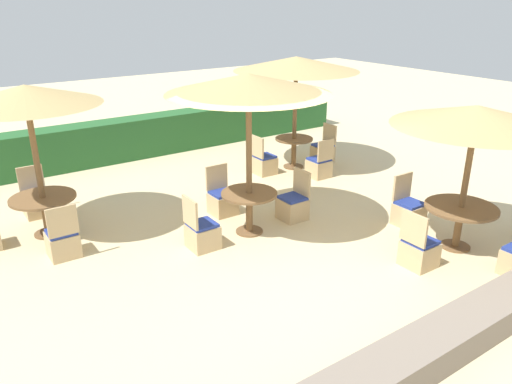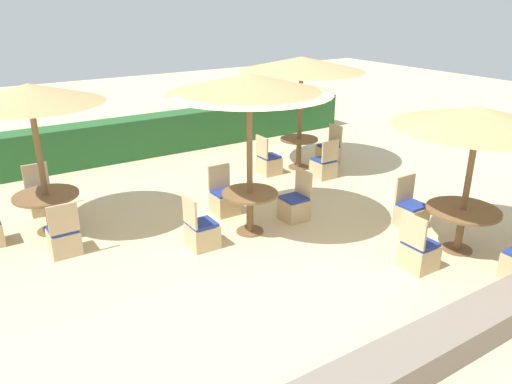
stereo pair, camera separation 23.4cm
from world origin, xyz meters
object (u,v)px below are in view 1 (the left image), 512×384
at_px(patio_chair_back_right_south, 319,166).
at_px(patio_chair_back_left_north, 37,202).
at_px(patio_chair_back_left_south, 63,242).
at_px(round_table_center, 249,202).
at_px(patio_chair_center_east, 293,206).
at_px(round_table_back_left, 44,205).
at_px(patio_chair_back_right_east, 323,151).
at_px(patio_chair_front_right_west, 419,251).
at_px(parasol_back_right, 296,64).
at_px(parasol_back_left, 25,96).
at_px(patio_chair_front_right_north, 408,211).
at_px(parasol_center, 249,84).
at_px(patio_chair_center_north, 222,201).
at_px(patio_chair_center_west, 202,234).
at_px(parasol_front_right, 476,116).
at_px(round_table_back_right, 294,146).
at_px(round_table_front_right, 460,214).
at_px(patio_chair_back_right_west, 264,163).

distance_m(patio_chair_back_right_south, patio_chair_back_left_north, 6.03).
height_order(patio_chair_back_left_north, patio_chair_back_left_south, same).
distance_m(round_table_center, patio_chair_center_east, 1.05).
bearing_deg(round_table_back_left, patio_chair_back_right_east, 3.22).
distance_m(patio_chair_back_right_east, patio_chair_front_right_west, 5.34).
xyz_separation_m(parasol_back_right, patio_chair_back_left_south, (-5.85, -1.43, -2.21)).
height_order(parasol_back_left, round_table_back_left, parasol_back_left).
bearing_deg(patio_chair_front_right_north, parasol_center, -28.50).
relative_size(patio_chair_center_north, patio_chair_center_east, 1.00).
xyz_separation_m(round_table_center, patio_chair_front_right_west, (1.48, -2.48, -0.31)).
distance_m(patio_chair_center_west, parasol_front_right, 4.66).
bearing_deg(round_table_back_left, parasol_back_left, 180.00).
xyz_separation_m(round_table_back_right, parasol_front_right, (-0.40, -4.82, 1.67)).
bearing_deg(patio_chair_center_east, patio_chair_back_right_south, -52.89).
bearing_deg(round_table_front_right, patio_chair_back_left_north, 135.35).
height_order(parasol_front_right, patio_chair_back_left_south, parasol_front_right).
xyz_separation_m(parasol_back_right, patio_chair_back_right_west, (-0.88, 0.01, -2.21)).
distance_m(patio_chair_center_east, patio_chair_back_right_south, 2.44).
bearing_deg(patio_chair_center_east, patio_chair_back_right_east, -50.62).
bearing_deg(patio_chair_back_right_west, patio_chair_center_east, -23.46).
relative_size(patio_chair_front_right_north, parasol_back_left, 0.36).
bearing_deg(patio_chair_center_west, round_table_back_left, -135.22).
bearing_deg(round_table_back_left, parasol_back_right, 4.30).
bearing_deg(patio_chair_center_west, patio_chair_center_east, 91.85).
height_order(patio_chair_center_west, patio_chair_back_right_west, same).
xyz_separation_m(patio_chair_back_right_east, parasol_back_left, (-6.77, -0.38, 2.18)).
bearing_deg(patio_chair_front_right_north, parasol_front_right, 87.66).
bearing_deg(parasol_back_right, patio_chair_center_north, -153.84).
height_order(patio_chair_front_right_north, patio_chair_back_left_south, same).
bearing_deg(patio_chair_center_east, round_table_front_right, -148.27).
xyz_separation_m(parasol_center, parasol_back_left, (-2.96, 1.94, -0.16)).
bearing_deg(round_table_back_left, patio_chair_back_left_south, -89.09).
xyz_separation_m(patio_chair_back_right_east, parasol_front_right, (-1.30, -4.76, 1.95)).
xyz_separation_m(parasol_center, round_table_back_left, (-2.96, 1.94, -2.04)).
distance_m(parasol_back_right, parasol_front_right, 4.84).
relative_size(patio_chair_back_right_east, patio_chair_back_right_west, 1.00).
bearing_deg(parasol_back_left, round_table_back_right, 4.30).
bearing_deg(patio_chair_center_east, patio_chair_front_right_north, -132.02).
relative_size(round_table_back_right, parasol_front_right, 0.35).
height_order(patio_chair_back_right_south, patio_chair_back_left_north, same).
distance_m(round_table_back_left, patio_chair_back_left_south, 1.03).
distance_m(patio_chair_front_right_west, patio_chair_back_left_north, 6.95).
relative_size(patio_chair_back_right_south, round_table_front_right, 0.80).
bearing_deg(patio_chair_back_left_north, patio_chair_back_right_east, 174.93).
xyz_separation_m(patio_chair_back_right_south, parasol_front_right, (-0.43, -3.92, 1.95)).
distance_m(patio_chair_center_east, round_table_front_right, 2.90).
xyz_separation_m(patio_chair_center_east, patio_chair_back_right_west, (1.03, 2.38, 0.00)).
bearing_deg(round_table_front_right, patio_chair_back_right_east, 74.69).
xyz_separation_m(parasol_center, patio_chair_back_right_west, (2.03, 2.40, -2.34)).
bearing_deg(parasol_front_right, patio_chair_back_left_south, 148.14).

